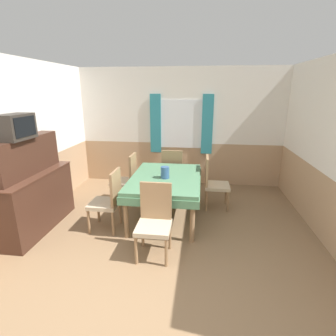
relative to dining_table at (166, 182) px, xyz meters
name	(u,v)px	position (x,y,z in m)	size (l,w,h in m)	color
ground_plane	(140,335)	(0.08, -2.31, -0.63)	(16.00, 16.00, 0.00)	#846647
wall_back	(180,127)	(0.08, 1.81, 0.67)	(4.93, 0.10, 2.60)	white
wall_left	(27,143)	(-2.21, -0.26, 0.67)	(0.05, 4.50, 2.60)	white
wall_right	(331,151)	(2.37, -0.26, 0.67)	(0.05, 4.50, 2.60)	white
dining_table	(166,182)	(0.00, 0.00, 0.00)	(1.16, 1.66, 0.73)	#4C7A56
chair_left_near	(109,199)	(-0.82, -0.51, -0.13)	(0.44, 0.44, 0.97)	#93704C
chair_left_far	(127,178)	(-0.82, 0.51, -0.13)	(0.44, 0.44, 0.97)	#93704C
chair_head_window	(173,171)	(0.00, 1.06, -0.13)	(0.44, 0.44, 0.97)	#93704C
chair_right_far	(213,181)	(0.82, 0.51, -0.13)	(0.44, 0.44, 0.97)	#93704C
chair_head_near	(155,219)	(0.00, -1.06, -0.13)	(0.44, 0.44, 0.97)	#93704C
sideboard	(34,191)	(-1.96, -0.64, -0.01)	(0.46, 1.50, 1.46)	#3D2319
tv	(16,127)	(-1.95, -0.80, 1.00)	(0.29, 0.52, 0.35)	#2D2823
vase	(165,172)	(0.00, -0.08, 0.20)	(0.14, 0.14, 0.19)	#335684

